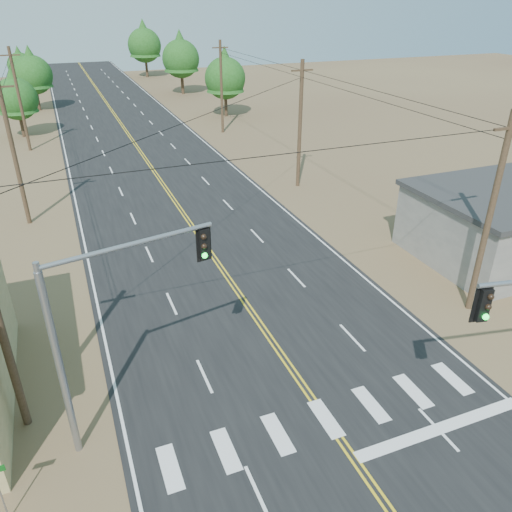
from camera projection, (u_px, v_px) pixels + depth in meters
road at (182, 212)px, 36.99m from camera, size 15.00×200.00×0.02m
utility_pole_left_mid at (13, 152)px, 32.82m from camera, size 1.80×0.30×10.00m
utility_pole_left_far at (20, 99)px, 49.28m from camera, size 1.80×0.30×10.00m
utility_pole_right_near at (490, 216)px, 23.26m from camera, size 1.80×0.30×10.00m
utility_pole_right_mid at (300, 124)px, 39.72m from camera, size 1.80×0.30×10.00m
utility_pole_right_far at (221, 87)px, 56.17m from camera, size 1.80×0.30×10.00m
signal_mast_left at (104, 316)px, 16.10m from camera, size 5.69×1.41×7.51m
tree_left_near at (15, 94)px, 54.53m from camera, size 4.53×4.53×7.56m
tree_left_mid at (32, 71)px, 67.30m from camera, size 5.10×5.10×8.51m
tree_left_far at (20, 63)px, 83.57m from camera, size 4.15×4.15×6.91m
tree_right_near at (225, 74)px, 63.83m from camera, size 5.22×5.22×8.71m
tree_right_mid at (181, 55)px, 78.60m from camera, size 5.82×5.82×9.70m
tree_right_far at (144, 42)px, 95.19m from camera, size 6.27×6.27×10.45m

